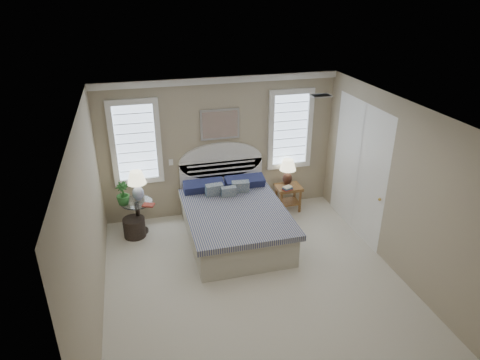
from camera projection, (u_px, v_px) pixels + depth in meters
name	position (u px, v px, depth m)	size (l,w,h in m)	color
floor	(257.00, 286.00, 6.53)	(4.50, 5.00, 0.01)	silver
ceiling	(260.00, 115.00, 5.39)	(4.50, 5.00, 0.01)	white
wall_back	(220.00, 147.00, 8.15)	(4.50, 0.02, 2.70)	tan
wall_left	(89.00, 230.00, 5.44)	(0.02, 5.00, 2.70)	tan
wall_right	(400.00, 190.00, 6.48)	(0.02, 5.00, 2.70)	tan
crown_molding	(219.00, 80.00, 7.57)	(4.50, 0.08, 0.12)	white
hvac_vent	(321.00, 96.00, 6.38)	(0.30, 0.20, 0.02)	#B2B2B2
switch_plate	(171.00, 162.00, 8.01)	(0.08, 0.01, 0.12)	white
window_left	(136.00, 142.00, 7.67)	(0.90, 0.06, 1.60)	silver
window_right	(290.00, 129.00, 8.35)	(0.90, 0.06, 1.60)	silver
painting	(220.00, 124.00, 7.92)	(0.74, 0.04, 0.58)	silver
closet_door	(358.00, 169.00, 7.59)	(0.02, 1.80, 2.40)	white
bed	(233.00, 218.00, 7.65)	(1.72, 2.28, 1.47)	beige
side_table_left	(138.00, 214.00, 7.79)	(0.56, 0.56, 0.63)	black
nightstand_right	(288.00, 193.00, 8.55)	(0.50, 0.40, 0.53)	olive
floor_pot	(134.00, 227.00, 7.74)	(0.39, 0.39, 0.36)	black
lamp_left	(137.00, 182.00, 7.63)	(0.44, 0.44, 0.56)	silver
lamp_right	(288.00, 169.00, 8.47)	(0.39, 0.39, 0.53)	black
potted_plant	(123.00, 194.00, 7.51)	(0.24, 0.24, 0.42)	#3F762F
books_left	(148.00, 205.00, 7.54)	(0.23, 0.20, 0.03)	maroon
books_right	(287.00, 188.00, 8.33)	(0.21, 0.17, 0.08)	maroon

